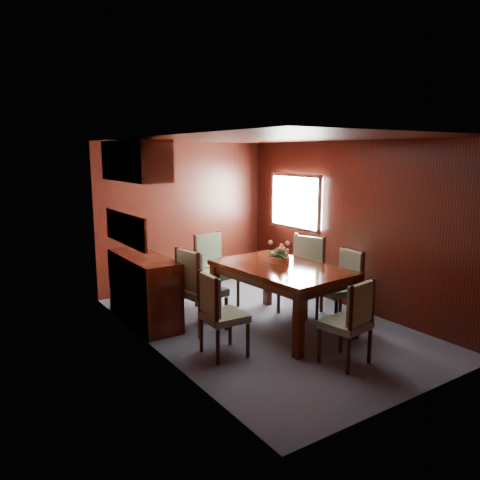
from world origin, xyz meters
TOP-DOWN VIEW (x-y plane):
  - ground at (0.00, 0.00)m, footprint 4.50×4.50m
  - room_shell at (-0.10, 0.33)m, footprint 3.06×4.52m
  - sideboard at (-1.25, 1.00)m, footprint 0.48×1.40m
  - dining_table at (0.13, -0.17)m, footprint 1.21×1.82m
  - chair_left_near at (-0.98, -0.47)m, footprint 0.46×0.47m
  - chair_left_far at (-0.82, 0.31)m, footprint 0.56×0.58m
  - chair_right_near at (0.95, -0.47)m, footprint 0.51×0.52m
  - chair_right_far at (0.81, 0.16)m, footprint 0.63×0.64m
  - chair_head at (0.06, -1.44)m, footprint 0.50×0.49m
  - chair_foot at (-0.13, 1.09)m, footprint 0.59×0.57m
  - flower_centerpiece at (0.24, -0.00)m, footprint 0.28×0.28m

SIDE VIEW (x-z plane):
  - ground at x=0.00m, z-range 0.00..0.00m
  - sideboard at x=-1.25m, z-range 0.00..0.90m
  - chair_head at x=0.06m, z-range 0.05..0.99m
  - chair_left_near at x=-0.98m, z-range 0.05..1.01m
  - chair_right_near at x=0.95m, z-range 0.05..1.04m
  - chair_left_far at x=-0.82m, z-range 0.06..1.14m
  - chair_foot at x=-0.13m, z-range 0.06..1.14m
  - chair_right_far at x=0.81m, z-range 0.06..1.14m
  - dining_table at x=0.13m, z-range 0.29..1.11m
  - flower_centerpiece at x=0.24m, z-range 0.81..1.09m
  - room_shell at x=-0.10m, z-range 0.43..2.84m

